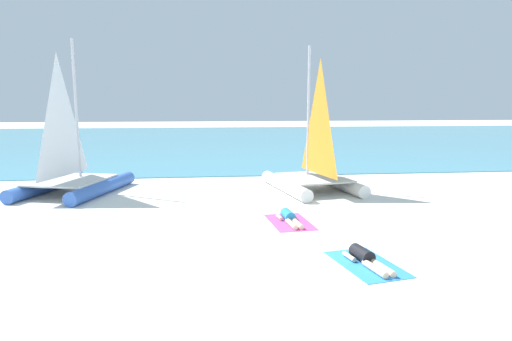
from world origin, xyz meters
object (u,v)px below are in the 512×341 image
Objects in this scene: sunbather_left at (289,217)px; sunbather_right at (365,257)px; towel_right at (367,264)px; sailboat_white at (313,169)px; towel_left at (290,222)px; sailboat_blue at (72,171)px.

sunbather_left is 1.00× the size of sunbather_right.
sunbather_left is at bearing 106.24° from towel_right.
sailboat_white is 7.95m from towel_right.
sailboat_white is 2.94× the size of towel_left.
sailboat_blue is (-9.16, 0.38, 0.03)m from sailboat_white.
towel_right is at bearing -106.16° from sailboat_white.
towel_right is (-0.74, -7.87, -0.83)m from sailboat_white.
towel_left is 0.14m from sunbather_left.
towel_right is at bearing -79.32° from sunbather_left.
towel_left is at bearing -90.00° from sunbather_left.
towel_right is at bearing -90.00° from sunbather_right.
sunbather_right is (-0.01, 0.07, 0.13)m from towel_right.
sunbather_left is at bearing 95.56° from towel_left.
sailboat_white is 3.56× the size of sunbather_left.
sailboat_blue is at bearing 141.73° from sunbather_left.
sailboat_blue is at bearing 146.94° from towel_left.
sailboat_white is at bearing 13.10° from sailboat_blue.
sailboat_white reaches higher than towel_left.
towel_left is at bearing 95.54° from sunbather_right.
sailboat_white is 4.76m from sunbather_left.
sailboat_white reaches higher than sunbather_left.
sailboat_blue is at bearing 135.58° from towel_right.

